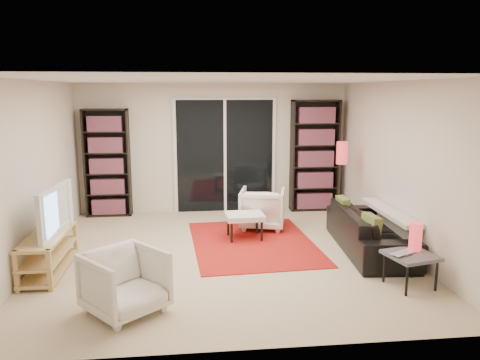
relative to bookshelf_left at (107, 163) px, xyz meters
name	(u,v)px	position (x,y,z in m)	size (l,w,h in m)	color
floor	(225,254)	(1.95, -2.33, -0.98)	(5.00, 5.00, 0.00)	beige
wall_back	(214,148)	(1.95, 0.17, 0.22)	(5.00, 0.02, 2.40)	beige
wall_front	(247,219)	(1.95, -4.83, 0.22)	(5.00, 0.02, 2.40)	beige
wall_left	(33,173)	(-0.55, -2.33, 0.22)	(0.02, 5.00, 2.40)	beige
wall_right	(400,167)	(4.45, -2.33, 0.22)	(0.02, 5.00, 2.40)	beige
ceiling	(224,80)	(1.95, -2.33, 1.42)	(5.00, 5.00, 0.02)	white
sliding_door	(225,156)	(2.15, 0.13, 0.07)	(1.92, 0.08, 2.16)	white
bookshelf_left	(107,163)	(0.00, 0.00, 0.00)	(0.80, 0.30, 1.95)	black
bookshelf_right	(315,156)	(3.85, 0.00, 0.07)	(0.90, 0.30, 2.10)	black
tv_stand	(49,252)	(-0.31, -2.74, -0.71)	(0.42, 1.32, 0.50)	tan
tv	(47,210)	(-0.29, -2.74, -0.17)	(1.04, 0.14, 0.60)	black
rug	(253,242)	(2.41, -1.89, -0.97)	(1.78, 2.41, 0.01)	#B11A15
sofa	(370,230)	(4.04, -2.39, -0.68)	(2.05, 0.80, 0.60)	black
armchair_back	(262,208)	(2.68, -1.11, -0.64)	(0.71, 0.73, 0.67)	silver
armchair_front	(125,282)	(0.80, -3.99, -0.64)	(0.71, 0.73, 0.66)	silver
ottoman	(245,217)	(2.31, -1.67, -0.63)	(0.60, 0.50, 0.40)	silver
side_table	(411,257)	(4.02, -3.67, -0.62)	(0.62, 0.62, 0.40)	#4F4F54
laptop	(406,255)	(3.94, -3.72, -0.56)	(0.32, 0.21, 0.03)	silver
table_lamp	(416,237)	(4.12, -3.55, -0.41)	(0.15, 0.15, 0.33)	red
floor_lamp	(342,161)	(4.07, -0.92, 0.11)	(0.21, 0.21, 1.41)	black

